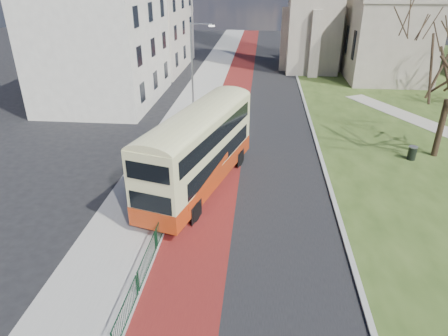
# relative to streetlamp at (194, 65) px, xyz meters

# --- Properties ---
(ground) EXTENTS (160.00, 160.00, 0.00)m
(ground) POSITION_rel_streetlamp_xyz_m (4.35, -18.00, -4.59)
(ground) COLOR black
(ground) RESTS_ON ground
(road_carriageway) EXTENTS (9.00, 120.00, 0.01)m
(road_carriageway) POSITION_rel_streetlamp_xyz_m (5.85, 2.00, -4.59)
(road_carriageway) COLOR black
(road_carriageway) RESTS_ON ground
(bus_lane) EXTENTS (3.40, 120.00, 0.01)m
(bus_lane) POSITION_rel_streetlamp_xyz_m (3.15, 2.00, -4.59)
(bus_lane) COLOR #591414
(bus_lane) RESTS_ON ground
(pavement_west) EXTENTS (4.00, 120.00, 0.12)m
(pavement_west) POSITION_rel_streetlamp_xyz_m (-0.65, 2.00, -4.53)
(pavement_west) COLOR gray
(pavement_west) RESTS_ON ground
(kerb_west) EXTENTS (0.25, 120.00, 0.13)m
(kerb_west) POSITION_rel_streetlamp_xyz_m (1.35, 2.00, -4.53)
(kerb_west) COLOR #999993
(kerb_west) RESTS_ON ground
(kerb_east) EXTENTS (0.25, 80.00, 0.13)m
(kerb_east) POSITION_rel_streetlamp_xyz_m (10.45, 4.00, -4.53)
(kerb_east) COLOR #999993
(kerb_east) RESTS_ON ground
(pedestrian_railing) EXTENTS (0.07, 24.00, 1.12)m
(pedestrian_railing) POSITION_rel_streetlamp_xyz_m (1.40, -14.00, -4.04)
(pedestrian_railing) COLOR #0C351C
(pedestrian_railing) RESTS_ON ground
(street_block_near) EXTENTS (10.30, 14.30, 13.00)m
(street_block_near) POSITION_rel_streetlamp_xyz_m (-9.65, 4.00, 1.92)
(street_block_near) COLOR beige
(street_block_near) RESTS_ON ground
(street_block_far) EXTENTS (10.30, 16.30, 11.50)m
(street_block_far) POSITION_rel_streetlamp_xyz_m (-9.65, 20.00, 1.17)
(street_block_far) COLOR beige
(street_block_far) RESTS_ON ground
(streetlamp) EXTENTS (2.13, 0.18, 8.00)m
(streetlamp) POSITION_rel_streetlamp_xyz_m (0.00, 0.00, 0.00)
(streetlamp) COLOR gray
(streetlamp) RESTS_ON pavement_west
(bus) EXTENTS (5.55, 11.67, 4.76)m
(bus) POSITION_rel_streetlamp_xyz_m (2.55, -13.82, -1.88)
(bus) COLOR #A6310F
(bus) RESTS_ON ground
(litter_bin) EXTENTS (0.73, 0.73, 0.98)m
(litter_bin) POSITION_rel_streetlamp_xyz_m (16.72, -8.42, -4.06)
(litter_bin) COLOR black
(litter_bin) RESTS_ON grass_green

